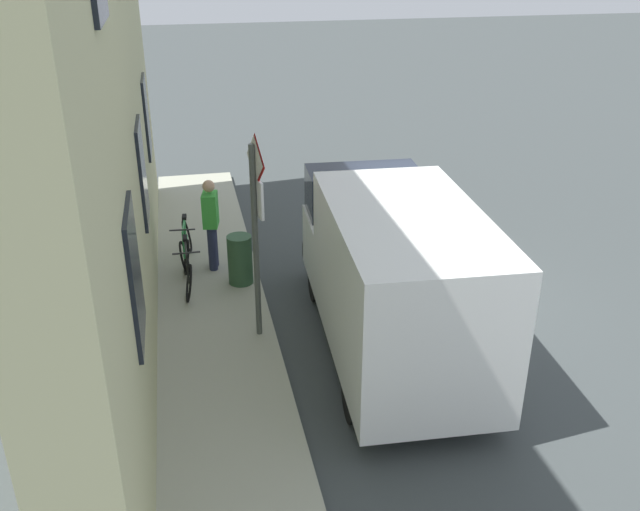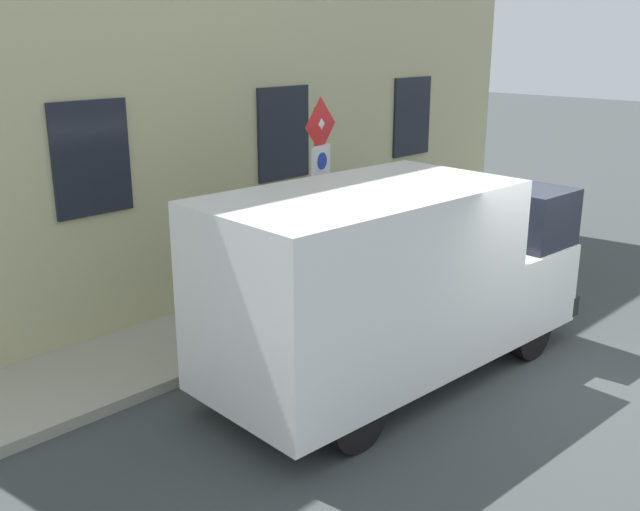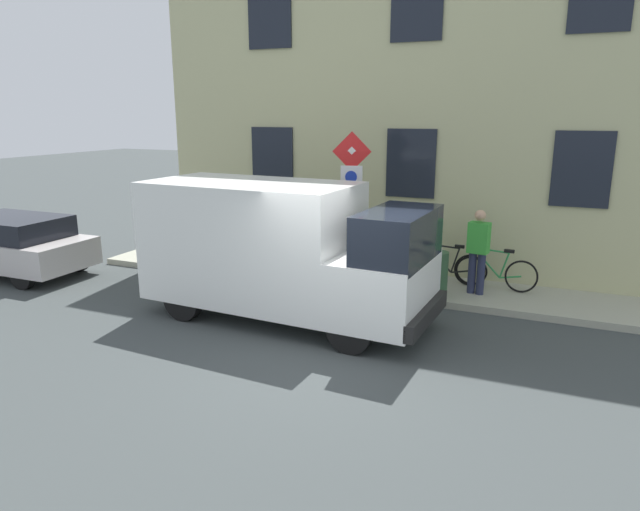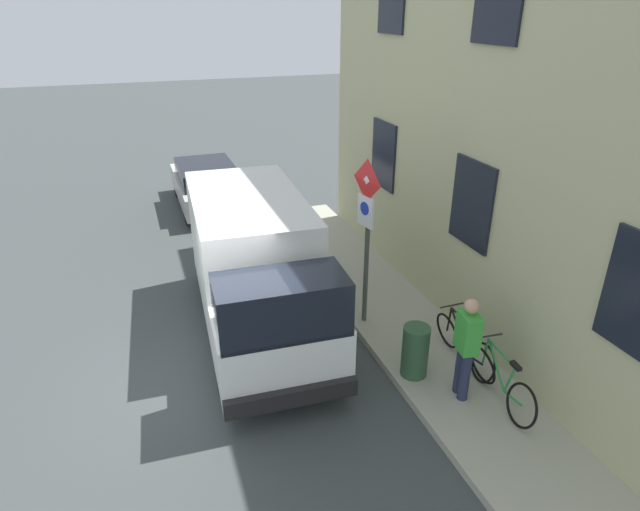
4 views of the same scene
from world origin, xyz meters
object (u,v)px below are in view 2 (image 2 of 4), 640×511
litter_bin (388,258)px  delivery_van (395,277)px  bicycle_black (347,252)px  sign_post_stacked (320,177)px  pedestrian (395,218)px  bicycle_green (383,240)px

litter_bin → delivery_van: bearing=129.9°
bicycle_black → litter_bin: size_ratio=1.90×
sign_post_stacked → delivery_van: sign_post_stacked is taller
delivery_van → litter_bin: bearing=43.0°
delivery_van → pedestrian: size_ratio=3.16×
litter_bin → sign_post_stacked: bearing=94.4°
pedestrian → bicycle_black: bearing=-115.2°
bicycle_black → litter_bin: bearing=88.7°
litter_bin → bicycle_green: bearing=-47.8°
delivery_van → bicycle_black: bearing=53.5°
bicycle_black → bicycle_green: bearing=179.8°
delivery_van → litter_bin: 3.27m
pedestrian → litter_bin: 0.96m
sign_post_stacked → litter_bin: size_ratio=3.44×
sign_post_stacked → litter_bin: bearing=-85.6°
bicycle_black → sign_post_stacked: bearing=30.2°
bicycle_black → pedestrian: bearing=144.5°
pedestrian → delivery_van: bearing=-41.7°
sign_post_stacked → bicycle_green: sign_post_stacked is taller
sign_post_stacked → bicycle_green: bearing=-69.3°
bicycle_green → bicycle_black: (-0.00, 1.00, 0.00)m
pedestrian → litter_bin: bearing=-48.6°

